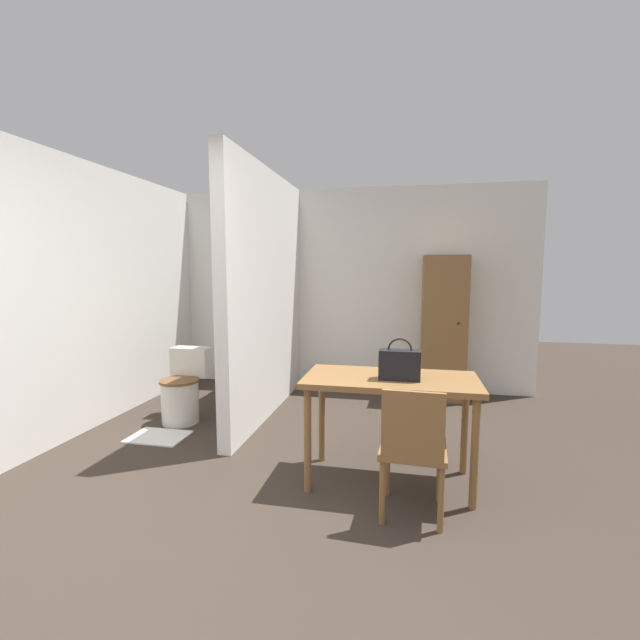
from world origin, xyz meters
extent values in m
plane|color=#382D26|center=(0.00, 0.00, 0.00)|extent=(16.00, 16.00, 0.00)
cube|color=white|center=(0.00, 3.79, 1.25)|extent=(4.93, 0.12, 2.50)
cube|color=white|center=(-2.02, 1.87, 1.25)|extent=(0.12, 4.73, 2.50)
cube|color=white|center=(-0.48, 2.60, 1.25)|extent=(0.12, 2.26, 2.50)
cube|color=brown|center=(0.85, 1.31, 0.74)|extent=(1.19, 0.60, 0.04)
cylinder|color=brown|center=(0.31, 1.07, 0.36)|extent=(0.05, 0.05, 0.72)
cylinder|color=brown|center=(1.38, 1.07, 0.36)|extent=(0.05, 0.05, 0.72)
cylinder|color=brown|center=(0.31, 1.55, 0.36)|extent=(0.05, 0.05, 0.72)
cylinder|color=brown|center=(1.38, 1.55, 0.36)|extent=(0.05, 0.05, 0.72)
cube|color=brown|center=(1.00, 0.95, 0.41)|extent=(0.41, 0.41, 0.04)
cube|color=brown|center=(1.00, 0.77, 0.63)|extent=(0.36, 0.05, 0.39)
cylinder|color=brown|center=(0.84, 1.12, 0.20)|extent=(0.04, 0.04, 0.39)
cylinder|color=brown|center=(1.18, 1.11, 0.20)|extent=(0.04, 0.04, 0.39)
cylinder|color=brown|center=(0.83, 0.79, 0.20)|extent=(0.04, 0.04, 0.39)
cylinder|color=brown|center=(1.16, 0.77, 0.20)|extent=(0.04, 0.04, 0.39)
cylinder|color=silver|center=(-1.22, 2.10, 0.20)|extent=(0.36, 0.36, 0.41)
cylinder|color=brown|center=(-1.22, 2.10, 0.42)|extent=(0.38, 0.38, 0.02)
cube|color=silver|center=(-1.22, 2.35, 0.56)|extent=(0.39, 0.18, 0.30)
cube|color=black|center=(0.91, 1.26, 0.86)|extent=(0.28, 0.12, 0.20)
torus|color=black|center=(0.91, 1.26, 0.96)|extent=(0.16, 0.01, 0.16)
cube|color=brown|center=(1.37, 3.49, 0.83)|extent=(0.50, 0.45, 1.66)
sphere|color=black|center=(1.50, 3.25, 0.92)|extent=(0.02, 0.02, 0.02)
cube|color=silver|center=(-1.22, 1.71, 0.01)|extent=(0.50, 0.36, 0.01)
camera|label=1|loc=(0.95, -1.62, 1.50)|focal=24.00mm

